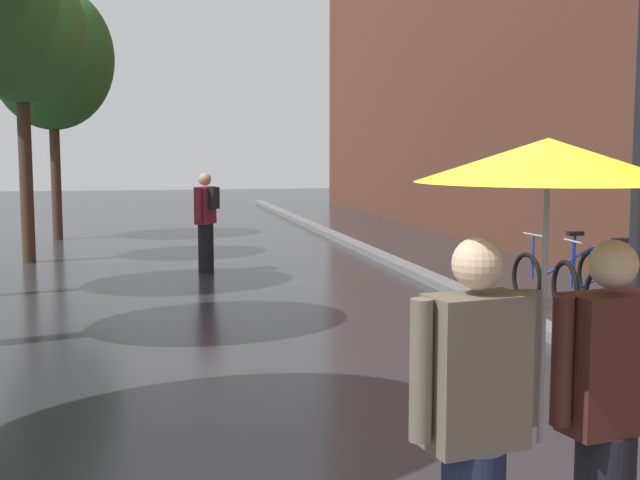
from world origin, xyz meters
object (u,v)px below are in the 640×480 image
street_tree_4 (52,58)px  parked_bicycle_5 (561,275)px  couple_under_umbrella (545,310)px  street_tree_3 (20,33)px  parked_bicycle_4 (604,285)px  pedestrian_walking_midground (206,220)px

street_tree_4 → parked_bicycle_5: (7.37, -9.58, -3.72)m
couple_under_umbrella → street_tree_3: bearing=106.5°
parked_bicycle_4 → couple_under_umbrella: (-3.92, -5.90, 1.00)m
street_tree_3 → street_tree_4: bearing=88.2°
street_tree_4 → street_tree_3: bearing=-91.8°
parked_bicycle_4 → pedestrian_walking_midground: 6.48m
parked_bicycle_5 → couple_under_umbrella: bearing=-119.3°
pedestrian_walking_midground → couple_under_umbrella: bearing=-86.6°
street_tree_4 → parked_bicycle_5: bearing=-52.4°
parked_bicycle_5 → couple_under_umbrella: size_ratio=0.54×
street_tree_3 → parked_bicycle_4: street_tree_3 is taller
street_tree_3 → parked_bicycle_5: size_ratio=4.75×
street_tree_3 → pedestrian_walking_midground: 4.85m
parked_bicycle_5 → street_tree_4: bearing=127.6°
parked_bicycle_5 → pedestrian_walking_midground: (-4.42, 3.74, 0.51)m
parked_bicycle_4 → pedestrian_walking_midground: size_ratio=0.68×
parked_bicycle_4 → couple_under_umbrella: bearing=-123.6°
street_tree_3 → parked_bicycle_5: 10.11m
street_tree_3 → street_tree_4: (0.12, 3.91, 0.00)m
street_tree_4 → couple_under_umbrella: size_ratio=2.75×
couple_under_umbrella → pedestrian_walking_midground: size_ratio=1.25×
street_tree_3 → pedestrian_walking_midground: bearing=-32.2°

